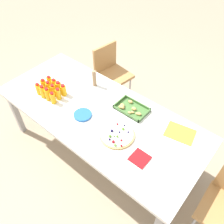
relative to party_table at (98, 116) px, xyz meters
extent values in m
plane|color=tan|center=(0.00, 0.00, -0.66)|extent=(12.00, 12.00, 0.00)
cube|color=silver|center=(0.00, 0.00, 0.04)|extent=(2.19, 0.95, 0.04)
cube|color=#99999E|center=(-1.02, -0.40, -0.32)|extent=(0.06, 0.06, 0.68)
cube|color=#99999E|center=(-1.02, 0.40, -0.32)|extent=(0.06, 0.06, 0.68)
cube|color=#99999E|center=(1.02, 0.40, -0.32)|extent=(0.06, 0.06, 0.68)
cylinder|color=silver|center=(1.23, 0.17, -0.46)|extent=(0.02, 0.02, 0.41)
cube|color=#B7844C|center=(-0.47, 0.83, -0.21)|extent=(0.45, 0.45, 0.04)
cube|color=#B7844C|center=(-0.66, 0.85, -0.02)|extent=(0.08, 0.38, 0.38)
cylinder|color=silver|center=(-0.29, 0.96, -0.46)|extent=(0.02, 0.02, 0.41)
cylinder|color=silver|center=(-0.34, 0.65, -0.46)|extent=(0.02, 0.02, 0.41)
cylinder|color=silver|center=(-0.61, 1.01, -0.46)|extent=(0.02, 0.02, 0.41)
cylinder|color=silver|center=(-0.66, 0.69, -0.46)|extent=(0.02, 0.02, 0.41)
cylinder|color=#FAAE14|center=(-0.66, -0.20, 0.12)|extent=(0.05, 0.05, 0.12)
cylinder|color=red|center=(-0.66, -0.20, 0.19)|extent=(0.03, 0.03, 0.02)
cylinder|color=#FAAE14|center=(-0.59, -0.20, 0.12)|extent=(0.06, 0.06, 0.13)
cylinder|color=red|center=(-0.59, -0.20, 0.20)|extent=(0.04, 0.04, 0.02)
cylinder|color=#F9AC14|center=(-0.52, -0.20, 0.13)|extent=(0.05, 0.05, 0.13)
cylinder|color=red|center=(-0.52, -0.20, 0.20)|extent=(0.04, 0.04, 0.02)
cylinder|color=#F9AC14|center=(-0.44, -0.20, 0.12)|extent=(0.05, 0.05, 0.12)
cylinder|color=red|center=(-0.44, -0.20, 0.19)|extent=(0.03, 0.03, 0.02)
cylinder|color=#FAAC14|center=(-0.67, -0.13, 0.12)|extent=(0.06, 0.06, 0.13)
cylinder|color=red|center=(-0.67, -0.13, 0.20)|extent=(0.04, 0.04, 0.02)
cylinder|color=#FAAC14|center=(-0.60, -0.12, 0.12)|extent=(0.06, 0.06, 0.13)
cylinder|color=red|center=(-0.60, -0.12, 0.19)|extent=(0.04, 0.04, 0.02)
cylinder|color=#F9AB14|center=(-0.52, -0.12, 0.12)|extent=(0.05, 0.05, 0.13)
cylinder|color=red|center=(-0.52, -0.12, 0.20)|extent=(0.04, 0.04, 0.02)
cylinder|color=#F9AE14|center=(-0.44, -0.12, 0.12)|extent=(0.05, 0.05, 0.12)
cylinder|color=red|center=(-0.44, -0.12, 0.19)|extent=(0.04, 0.04, 0.02)
cylinder|color=#FAAC14|center=(-0.67, -0.05, 0.12)|extent=(0.05, 0.05, 0.12)
cylinder|color=red|center=(-0.67, -0.05, 0.19)|extent=(0.03, 0.03, 0.02)
cylinder|color=#FAAD14|center=(-0.59, -0.05, 0.12)|extent=(0.06, 0.06, 0.12)
cylinder|color=red|center=(-0.59, -0.05, 0.19)|extent=(0.04, 0.04, 0.02)
cylinder|color=#FAAD14|center=(-0.52, -0.05, 0.12)|extent=(0.06, 0.06, 0.13)
cylinder|color=red|center=(-0.52, -0.05, 0.19)|extent=(0.04, 0.04, 0.02)
cylinder|color=#FAAE14|center=(-0.45, -0.05, 0.12)|extent=(0.06, 0.06, 0.12)
cylinder|color=red|center=(-0.45, -0.05, 0.18)|extent=(0.04, 0.04, 0.02)
cylinder|color=tan|center=(0.33, -0.11, 0.07)|extent=(0.33, 0.33, 0.02)
cylinder|color=white|center=(0.33, -0.11, 0.08)|extent=(0.30, 0.30, 0.01)
sphere|color=#1E1947|center=(0.33, -0.20, 0.09)|extent=(0.02, 0.02, 0.02)
sphere|color=#1E1947|center=(0.33, 0.01, 0.09)|extent=(0.02, 0.02, 0.02)
sphere|color=#66B238|center=(0.34, -0.15, 0.09)|extent=(0.02, 0.02, 0.02)
sphere|color=red|center=(0.27, -0.02, 0.09)|extent=(0.02, 0.02, 0.02)
sphere|color=red|center=(0.41, -0.14, 0.09)|extent=(0.02, 0.02, 0.02)
sphere|color=#1E1947|center=(0.28, -0.12, 0.09)|extent=(0.03, 0.03, 0.03)
sphere|color=red|center=(0.45, -0.19, 0.09)|extent=(0.02, 0.02, 0.02)
sphere|color=#66B238|center=(0.41, -0.22, 0.09)|extent=(0.02, 0.02, 0.02)
sphere|color=red|center=(0.37, -0.20, 0.09)|extent=(0.03, 0.03, 0.03)
sphere|color=#1E1947|center=(0.40, -0.03, 0.09)|extent=(0.02, 0.02, 0.02)
sphere|color=#66B238|center=(0.31, -0.17, 0.09)|extent=(0.03, 0.03, 0.03)
sphere|color=#1E1947|center=(0.40, -0.21, 0.09)|extent=(0.02, 0.02, 0.02)
sphere|color=#66B238|center=(0.36, -0.13, 0.09)|extent=(0.02, 0.02, 0.02)
sphere|color=#1E1947|center=(0.34, -0.08, 0.09)|extent=(0.02, 0.02, 0.02)
sphere|color=#66B238|center=(0.35, -0.03, 0.09)|extent=(0.03, 0.03, 0.03)
cube|color=#477238|center=(0.24, 0.24, 0.06)|extent=(0.33, 0.21, 0.01)
cube|color=#477238|center=(0.24, 0.14, 0.08)|extent=(0.33, 0.01, 0.03)
cube|color=#477238|center=(0.24, 0.34, 0.08)|extent=(0.33, 0.01, 0.03)
cube|color=#477238|center=(0.08, 0.24, 0.08)|extent=(0.01, 0.21, 0.03)
cube|color=#477238|center=(0.40, 0.24, 0.08)|extent=(0.01, 0.21, 0.03)
ellipsoid|color=tan|center=(0.26, 0.18, 0.08)|extent=(0.04, 0.03, 0.02)
ellipsoid|color=tan|center=(0.34, 0.22, 0.08)|extent=(0.05, 0.03, 0.03)
ellipsoid|color=tan|center=(0.16, 0.19, 0.08)|extent=(0.06, 0.04, 0.03)
ellipsoid|color=tan|center=(0.32, 0.22, 0.08)|extent=(0.04, 0.03, 0.02)
ellipsoid|color=tan|center=(0.26, 0.25, 0.08)|extent=(0.05, 0.04, 0.03)
ellipsoid|color=tan|center=(0.14, 0.18, 0.08)|extent=(0.05, 0.03, 0.03)
ellipsoid|color=tan|center=(0.17, 0.31, 0.08)|extent=(0.05, 0.04, 0.03)
ellipsoid|color=tan|center=(0.14, 0.21, 0.08)|extent=(0.05, 0.04, 0.03)
ellipsoid|color=tan|center=(0.28, 0.20, 0.08)|extent=(0.04, 0.03, 0.02)
cylinder|color=blue|center=(-0.08, -0.13, 0.06)|extent=(0.18, 0.18, 0.00)
cylinder|color=blue|center=(-0.08, -0.13, 0.07)|extent=(0.18, 0.18, 0.00)
cylinder|color=blue|center=(-0.08, -0.13, 0.07)|extent=(0.18, 0.18, 0.00)
cylinder|color=blue|center=(-0.08, -0.13, 0.08)|extent=(0.18, 0.18, 0.00)
cube|color=red|center=(0.64, -0.18, 0.06)|extent=(0.15, 0.15, 0.01)
cylinder|color=#9E7A56|center=(-0.31, 0.28, 0.15)|extent=(0.04, 0.04, 0.19)
cube|color=yellow|center=(0.76, 0.28, 0.06)|extent=(0.29, 0.25, 0.01)
camera|label=1|loc=(1.15, -1.15, 1.75)|focal=37.49mm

